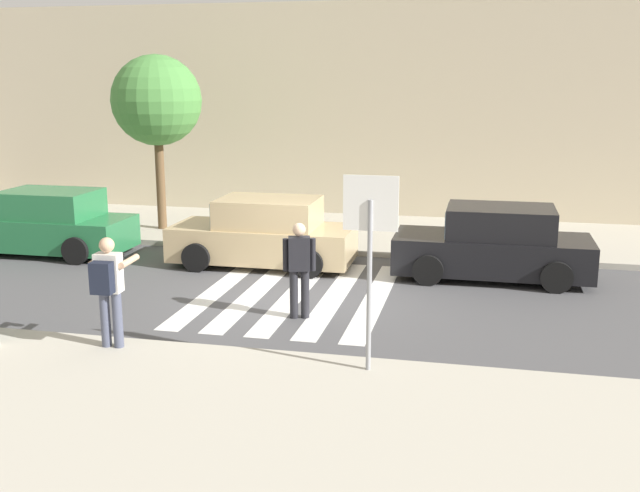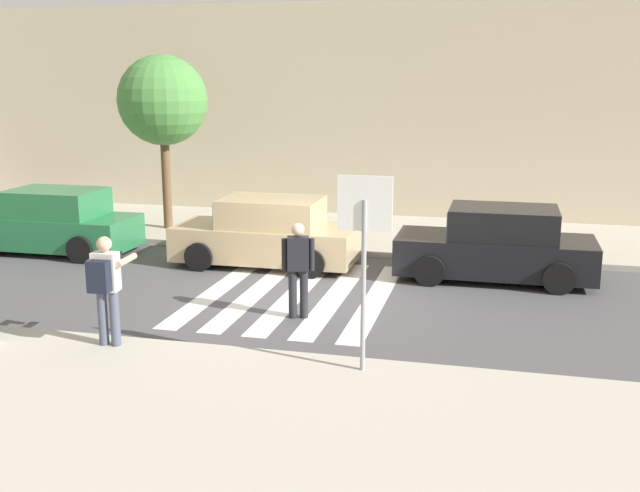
# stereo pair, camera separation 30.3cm
# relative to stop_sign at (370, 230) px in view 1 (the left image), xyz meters

# --- Properties ---
(ground_plane) EXTENTS (120.00, 120.00, 0.00)m
(ground_plane) POSITION_rel_stop_sign_xyz_m (-2.07, 3.64, -2.17)
(ground_plane) COLOR #4C4C4F
(sidewalk_near) EXTENTS (60.00, 6.00, 0.14)m
(sidewalk_near) POSITION_rel_stop_sign_xyz_m (-2.07, -2.56, -2.10)
(sidewalk_near) COLOR #B2AD9E
(sidewalk_near) RESTS_ON ground
(sidewalk_far) EXTENTS (60.00, 4.80, 0.14)m
(sidewalk_far) POSITION_rel_stop_sign_xyz_m (-2.07, 9.64, -2.10)
(sidewalk_far) COLOR #B2AD9E
(sidewalk_far) RESTS_ON ground
(building_facade_far) EXTENTS (56.00, 4.00, 6.32)m
(building_facade_far) POSITION_rel_stop_sign_xyz_m (-2.07, 14.04, 0.99)
(building_facade_far) COLOR beige
(building_facade_far) RESTS_ON ground
(crosswalk_stripe_0) EXTENTS (0.44, 5.20, 0.01)m
(crosswalk_stripe_0) POSITION_rel_stop_sign_xyz_m (-3.67, 3.84, -2.16)
(crosswalk_stripe_0) COLOR silver
(crosswalk_stripe_0) RESTS_ON ground
(crosswalk_stripe_1) EXTENTS (0.44, 5.20, 0.01)m
(crosswalk_stripe_1) POSITION_rel_stop_sign_xyz_m (-2.87, 3.84, -2.16)
(crosswalk_stripe_1) COLOR silver
(crosswalk_stripe_1) RESTS_ON ground
(crosswalk_stripe_2) EXTENTS (0.44, 5.20, 0.01)m
(crosswalk_stripe_2) POSITION_rel_stop_sign_xyz_m (-2.07, 3.84, -2.16)
(crosswalk_stripe_2) COLOR silver
(crosswalk_stripe_2) RESTS_ON ground
(crosswalk_stripe_3) EXTENTS (0.44, 5.20, 0.01)m
(crosswalk_stripe_3) POSITION_rel_stop_sign_xyz_m (-1.27, 3.84, -2.16)
(crosswalk_stripe_3) COLOR silver
(crosswalk_stripe_3) RESTS_ON ground
(crosswalk_stripe_4) EXTENTS (0.44, 5.20, 0.01)m
(crosswalk_stripe_4) POSITION_rel_stop_sign_xyz_m (-0.47, 3.84, -2.16)
(crosswalk_stripe_4) COLOR silver
(crosswalk_stripe_4) RESTS_ON ground
(stop_sign) EXTENTS (0.76, 0.08, 2.78)m
(stop_sign) POSITION_rel_stop_sign_xyz_m (0.00, 0.00, 0.00)
(stop_sign) COLOR gray
(stop_sign) RESTS_ON sidewalk_near
(photographer_with_backpack) EXTENTS (0.61, 0.86, 1.72)m
(photographer_with_backpack) POSITION_rel_stop_sign_xyz_m (-3.99, 0.01, -1.00)
(photographer_with_backpack) COLOR #474C60
(photographer_with_backpack) RESTS_ON sidewalk_near
(pedestrian_crossing) EXTENTS (0.56, 0.33, 1.72)m
(pedestrian_crossing) POSITION_rel_stop_sign_xyz_m (-1.62, 2.44, -1.19)
(pedestrian_crossing) COLOR #232328
(pedestrian_crossing) RESTS_ON ground
(parked_car_green) EXTENTS (4.10, 1.92, 1.55)m
(parked_car_green) POSITION_rel_stop_sign_xyz_m (-8.79, 5.94, -1.44)
(parked_car_green) COLOR #236B3D
(parked_car_green) RESTS_ON ground
(parked_car_tan) EXTENTS (4.10, 1.92, 1.55)m
(parked_car_tan) POSITION_rel_stop_sign_xyz_m (-3.32, 5.94, -1.44)
(parked_car_tan) COLOR tan
(parked_car_tan) RESTS_ON ground
(parked_car_black) EXTENTS (4.10, 1.92, 1.55)m
(parked_car_black) POSITION_rel_stop_sign_xyz_m (1.75, 5.94, -1.44)
(parked_car_black) COLOR black
(parked_car_black) RESTS_ON ground
(street_tree_west) EXTENTS (2.38, 2.38, 4.64)m
(street_tree_west) POSITION_rel_stop_sign_xyz_m (-7.07, 8.73, 1.40)
(street_tree_west) COLOR brown
(street_tree_west) RESTS_ON sidewalk_far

